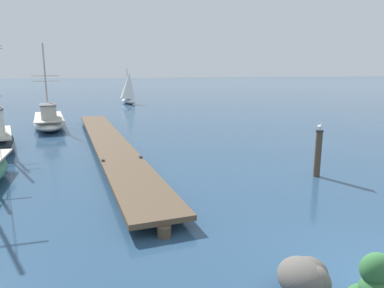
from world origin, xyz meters
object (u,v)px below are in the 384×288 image
(fishing_boat_1, at_px, (49,120))
(distant_sailboat, at_px, (128,88))
(mooring_piling, at_px, (318,153))
(perched_seagull, at_px, (320,126))
(coastal_shrub, at_px, (373,286))
(shore_rock_mid_cluster, at_px, (306,278))

(fishing_boat_1, bearing_deg, distant_sailboat, 65.36)
(mooring_piling, xyz_separation_m, distant_sailboat, (-3.33, 33.46, 0.95))
(mooring_piling, bearing_deg, perched_seagull, 69.60)
(coastal_shrub, relative_size, distant_sailboat, 0.30)
(fishing_boat_1, xyz_separation_m, perched_seagull, (11.33, -16.00, 1.45))
(perched_seagull, xyz_separation_m, distant_sailboat, (-3.33, 33.45, -0.10))
(fishing_boat_1, xyz_separation_m, mooring_piling, (11.33, -16.01, 0.39))
(perched_seagull, bearing_deg, fishing_boat_1, 125.31)
(fishing_boat_1, distance_m, shore_rock_mid_cluster, 23.27)
(coastal_shrub, distance_m, distant_sailboat, 40.88)
(coastal_shrub, xyz_separation_m, distant_sailboat, (1.11, 40.85, 1.20))
(perched_seagull, height_order, shore_rock_mid_cluster, perched_seagull)
(mooring_piling, distance_m, coastal_shrub, 8.62)
(coastal_shrub, bearing_deg, distant_sailboat, 88.44)
(perched_seagull, distance_m, coastal_shrub, 8.72)
(fishing_boat_1, height_order, shore_rock_mid_cluster, fishing_boat_1)
(mooring_piling, height_order, coastal_shrub, mooring_piling)
(shore_rock_mid_cluster, xyz_separation_m, distant_sailboat, (1.63, 39.83, 1.59))
(shore_rock_mid_cluster, xyz_separation_m, coastal_shrub, (0.52, -1.02, 0.39))
(distant_sailboat, bearing_deg, shore_rock_mid_cluster, -92.34)
(mooring_piling, relative_size, shore_rock_mid_cluster, 1.57)
(shore_rock_mid_cluster, distance_m, distant_sailboat, 39.89)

